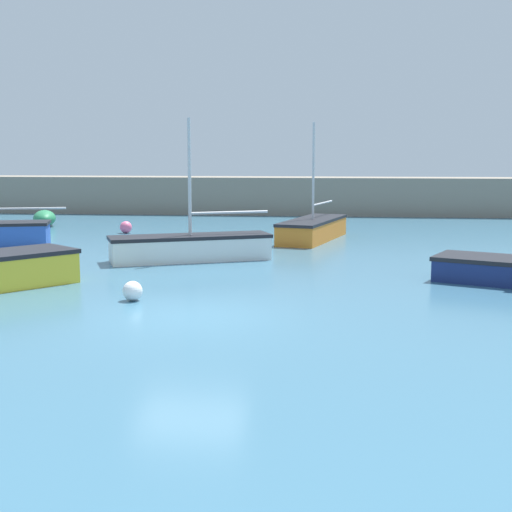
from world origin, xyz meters
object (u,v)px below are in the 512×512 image
(sailboat_short_mast, at_px, (313,229))
(sailboat_twin_hulled, at_px, (191,247))
(mooring_buoy_white, at_px, (133,291))
(fishing_dinghy_green, at_px, (45,218))
(mooring_buoy_pink, at_px, (126,227))

(sailboat_short_mast, bearing_deg, sailboat_twin_hulled, -17.45)
(sailboat_short_mast, bearing_deg, mooring_buoy_white, -2.61)
(fishing_dinghy_green, relative_size, mooring_buoy_pink, 4.25)
(fishing_dinghy_green, bearing_deg, sailboat_twin_hulled, 19.82)
(sailboat_short_mast, height_order, mooring_buoy_white, sailboat_short_mast)
(sailboat_twin_hulled, bearing_deg, sailboat_short_mast, -145.67)
(sailboat_twin_hulled, distance_m, mooring_buoy_white, 6.74)
(sailboat_short_mast, distance_m, mooring_buoy_white, 13.66)
(sailboat_twin_hulled, relative_size, sailboat_short_mast, 0.97)
(fishing_dinghy_green, bearing_deg, mooring_buoy_pink, 40.00)
(sailboat_short_mast, bearing_deg, mooring_buoy_pink, -86.63)
(fishing_dinghy_green, distance_m, mooring_buoy_white, 19.80)
(sailboat_short_mast, xyz_separation_m, mooring_buoy_pink, (-8.60, 1.69, -0.19))
(mooring_buoy_pink, relative_size, mooring_buoy_white, 1.11)
(sailboat_short_mast, relative_size, mooring_buoy_white, 11.68)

